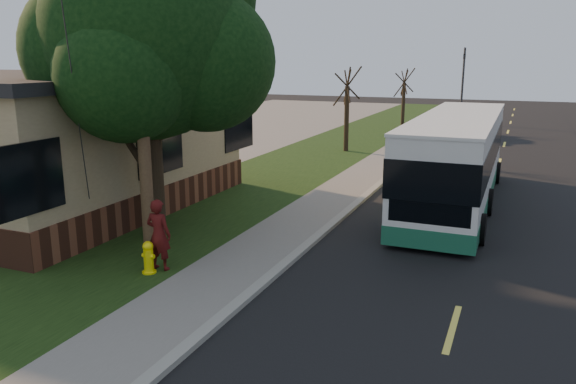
# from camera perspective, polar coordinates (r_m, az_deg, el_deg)

# --- Properties ---
(ground) EXTENTS (120.00, 120.00, 0.00)m
(ground) POSITION_cam_1_polar(r_m,az_deg,el_deg) (11.84, -3.52, -10.29)
(ground) COLOR black
(ground) RESTS_ON ground
(road) EXTENTS (8.00, 80.00, 0.01)m
(road) POSITION_cam_1_polar(r_m,az_deg,el_deg) (20.28, 19.69, -0.90)
(road) COLOR black
(road) RESTS_ON ground
(curb) EXTENTS (0.25, 80.00, 0.12)m
(curb) POSITION_cam_1_polar(r_m,az_deg,el_deg) (20.82, 8.68, 0.26)
(curb) COLOR gray
(curb) RESTS_ON ground
(sidewalk) EXTENTS (2.00, 80.00, 0.08)m
(sidewalk) POSITION_cam_1_polar(r_m,az_deg,el_deg) (21.08, 6.04, 0.45)
(sidewalk) COLOR slate
(sidewalk) RESTS_ON ground
(grass_verge) EXTENTS (5.00, 80.00, 0.07)m
(grass_verge) POSITION_cam_1_polar(r_m,az_deg,el_deg) (22.30, -2.60, 1.22)
(grass_verge) COLOR black
(grass_verge) RESTS_ON ground
(building_lot) EXTENTS (15.00, 80.00, 0.04)m
(building_lot) POSITION_cam_1_polar(r_m,az_deg,el_deg) (28.00, -21.47, 2.78)
(building_lot) COLOR slate
(building_lot) RESTS_ON ground
(fire_hydrant) EXTENTS (0.32, 0.32, 0.74)m
(fire_hydrant) POSITION_cam_1_polar(r_m,az_deg,el_deg) (12.96, -13.99, -6.46)
(fire_hydrant) COLOR #FFEB0D
(fire_hydrant) RESTS_ON grass_verge
(utility_pole) EXTENTS (2.86, 3.21, 9.07)m
(utility_pole) POSITION_cam_1_polar(r_m,az_deg,el_deg) (13.44, -14.94, 12.47)
(utility_pole) COLOR #473321
(utility_pole) RESTS_ON ground
(leafy_tree) EXTENTS (6.30, 6.00, 7.80)m
(leafy_tree) POSITION_cam_1_polar(r_m,az_deg,el_deg) (15.29, -13.85, 14.61)
(leafy_tree) COLOR black
(leafy_tree) RESTS_ON grass_verge
(bare_tree_near) EXTENTS (1.38, 1.21, 4.31)m
(bare_tree_near) POSITION_cam_1_polar(r_m,az_deg,el_deg) (29.04, 5.99, 8.24)
(bare_tree_near) COLOR black
(bare_tree_near) RESTS_ON grass_verge
(bare_tree_far) EXTENTS (1.38, 1.21, 4.03)m
(bare_tree_far) POSITION_cam_1_polar(r_m,az_deg,el_deg) (40.56, 11.66, 9.30)
(bare_tree_far) COLOR black
(bare_tree_far) RESTS_ON grass_verge
(traffic_signal) EXTENTS (0.18, 0.22, 5.50)m
(traffic_signal) POSITION_cam_1_polar(r_m,az_deg,el_deg) (43.94, 17.33, 10.79)
(traffic_signal) COLOR #2D2D30
(traffic_signal) RESTS_ON ground
(transit_bus) EXTENTS (2.53, 10.97, 2.97)m
(transit_bus) POSITION_cam_1_polar(r_m,az_deg,el_deg) (19.19, 16.73, 3.36)
(transit_bus) COLOR silver
(transit_bus) RESTS_ON ground
(skateboarder) EXTENTS (0.61, 0.41, 1.64)m
(skateboarder) POSITION_cam_1_polar(r_m,az_deg,el_deg) (12.98, -13.00, -4.24)
(skateboarder) COLOR #4A0F0E
(skateboarder) RESTS_ON grass_verge
(dumpster) EXTENTS (1.82, 1.63, 1.33)m
(dumpster) POSITION_cam_1_polar(r_m,az_deg,el_deg) (21.85, -18.84, 2.06)
(dumpster) COLOR black
(dumpster) RESTS_ON building_lot
(distant_car) EXTENTS (1.93, 4.73, 1.61)m
(distant_car) POSITION_cam_1_polar(r_m,az_deg,el_deg) (36.02, 17.62, 6.53)
(distant_car) COLOR black
(distant_car) RESTS_ON ground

